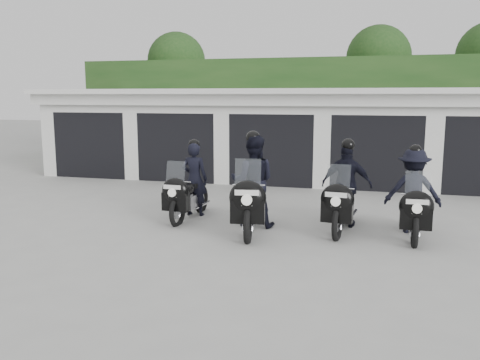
% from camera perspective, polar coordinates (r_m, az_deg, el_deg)
% --- Properties ---
extents(ground, '(80.00, 80.00, 0.00)m').
position_cam_1_polar(ground, '(10.46, -2.78, -5.81)').
color(ground, '#999A95').
rests_on(ground, ground).
extents(garage_block, '(16.40, 6.80, 2.96)m').
position_cam_1_polar(garage_block, '(17.97, 5.18, 5.19)').
color(garage_block, silver).
rests_on(garage_block, ground).
extents(background_vegetation, '(20.00, 3.90, 5.80)m').
position_cam_1_polar(background_vegetation, '(22.68, 8.36, 9.41)').
color(background_vegetation, '#193914').
rests_on(background_vegetation, ground).
extents(police_bike_a, '(0.66, 2.10, 1.83)m').
position_cam_1_polar(police_bike_a, '(11.52, -5.67, -0.72)').
color(police_bike_a, black).
rests_on(police_bike_a, ground).
extents(police_bike_b, '(1.10, 2.40, 2.10)m').
position_cam_1_polar(police_bike_b, '(10.47, 1.36, -0.82)').
color(police_bike_b, black).
rests_on(police_bike_b, ground).
extents(police_bike_c, '(1.10, 2.22, 1.93)m').
position_cam_1_polar(police_bike_c, '(10.75, 11.73, -1.11)').
color(police_bike_c, black).
rests_on(police_bike_c, ground).
extents(police_bike_d, '(1.11, 2.12, 1.85)m').
position_cam_1_polar(police_bike_d, '(10.66, 18.90, -1.68)').
color(police_bike_d, black).
rests_on(police_bike_d, ground).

